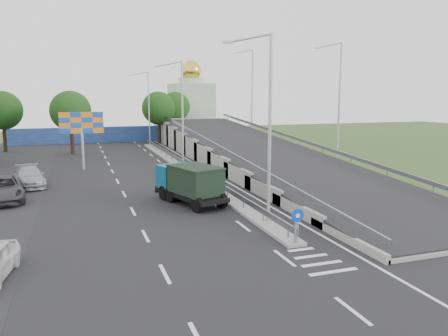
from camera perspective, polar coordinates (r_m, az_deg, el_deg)
name	(u,v)px	position (r m, az deg, el deg)	size (l,w,h in m)	color
ground	(320,264)	(19.44, 12.48, -12.09)	(160.00, 160.00, 0.00)	#2D4C1E
road_surface	(162,181)	(36.66, -8.14, -1.72)	(26.00, 90.00, 0.04)	black
median	(185,170)	(41.11, -5.08, -0.30)	(1.00, 44.00, 0.20)	gray
overpass_ramp	(259,150)	(43.24, 4.59, 2.41)	(10.00, 50.00, 3.50)	gray
median_guardrail	(185,163)	(41.00, -5.10, 0.59)	(0.09, 44.00, 0.71)	gray
sign_bollard	(297,226)	(20.88, 9.47, -7.47)	(0.64, 0.23, 1.67)	black
lamp_post_near	(267,119)	(23.49, 5.59, 6.36)	(2.74, 0.18, 10.08)	#B2B5B7
lamp_post_mid	(181,108)	(42.50, -5.70, 7.75)	(2.74, 0.18, 10.08)	#B2B5B7
lamp_post_far	(147,104)	(62.14, -9.96, 8.20)	(2.74, 0.18, 10.08)	#B2B5B7
blue_wall	(115,135)	(67.85, -14.09, 4.26)	(30.00, 0.50, 2.40)	navy
church	(191,105)	(77.88, -4.31, 8.19)	(7.00, 7.00, 13.80)	#B2CCAD
billboard	(82,126)	(43.46, -18.11, 5.23)	(4.00, 0.24, 5.50)	#B2B5B7
tree_left_mid	(71,111)	(55.40, -19.41, 7.01)	(4.80, 4.80, 7.60)	black
tree_median_far	(158,108)	(64.44, -8.55, 7.72)	(4.80, 4.80, 7.60)	black
tree_left_far	(2,111)	(60.98, -26.96, 6.71)	(4.80, 4.80, 7.60)	black
tree_ramp_far	(175,107)	(72.09, -6.41, 7.95)	(4.80, 4.80, 7.60)	black
dump_truck	(189,182)	(28.76, -4.54, -1.85)	(3.83, 6.23, 2.58)	black
parked_car_c	(1,189)	(33.04, -27.08, -2.49)	(2.69, 5.84, 1.62)	#38363B
parked_car_d	(29,177)	(37.41, -24.09, -1.06)	(2.11, 5.20, 1.51)	#9A9CA2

